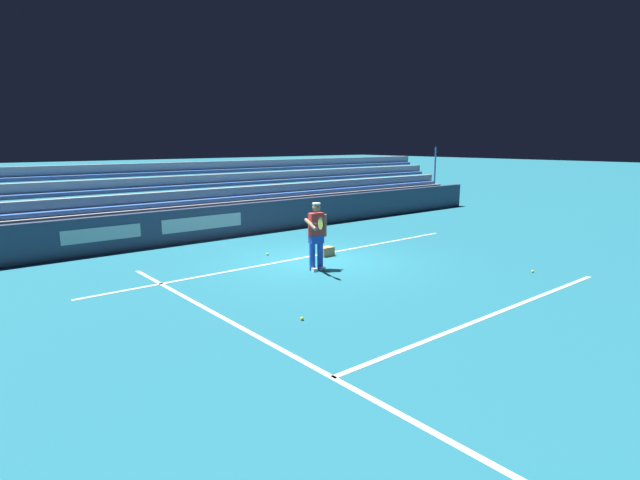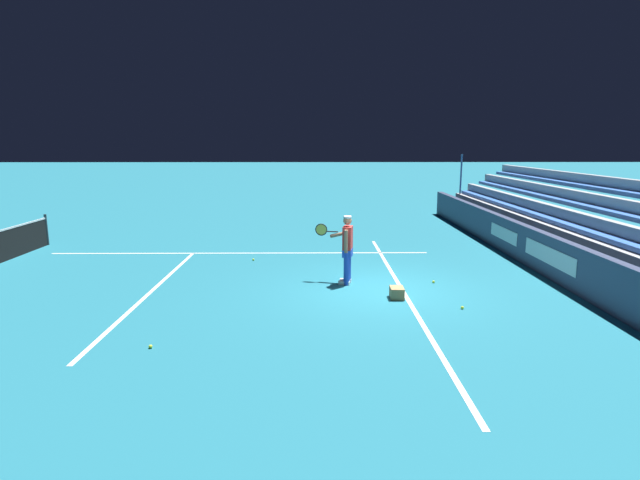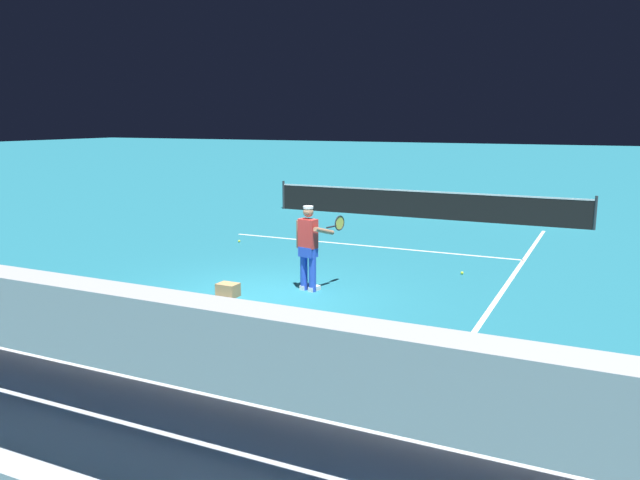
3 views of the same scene
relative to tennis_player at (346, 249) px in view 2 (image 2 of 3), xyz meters
name	(u,v)px [view 2 (image 2 of 3)]	position (x,y,z in m)	size (l,w,h in m)	color
ground_plane	(381,290)	(-0.57, -0.81, -0.89)	(160.00, 160.00, 0.00)	#1E6B7F
court_baseline_white	(402,290)	(-0.57, -1.31, -0.89)	(12.00, 0.10, 0.01)	white
court_sideline_white	(240,253)	(3.54, 3.19, -0.89)	(0.10, 12.00, 0.01)	white
court_service_line_white	(152,291)	(-0.57, 4.69, -0.89)	(8.22, 0.10, 0.01)	white
back_wall_sponsor_board	(573,267)	(-0.56, -5.41, -0.34)	(26.09, 0.25, 1.10)	#384260
tennis_player	(346,249)	(0.00, 0.00, 0.00)	(0.73, 0.96, 1.71)	blue
ball_box_cardboard	(397,293)	(-1.23, -1.08, -0.76)	(0.40, 0.30, 0.26)	#A87F51
tennis_ball_far_left	(462,308)	(-1.99, -2.35, -0.86)	(0.07, 0.07, 0.07)	#CCE533
tennis_ball_stray_back	(150,347)	(-3.99, 3.62, -0.86)	(0.07, 0.07, 0.07)	#CCE533
tennis_ball_by_box	(253,260)	(2.49, 2.63, -0.86)	(0.07, 0.07, 0.07)	#CCE533
tennis_ball_on_baseline	(433,282)	(0.02, -2.21, -0.86)	(0.07, 0.07, 0.07)	#CCE533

